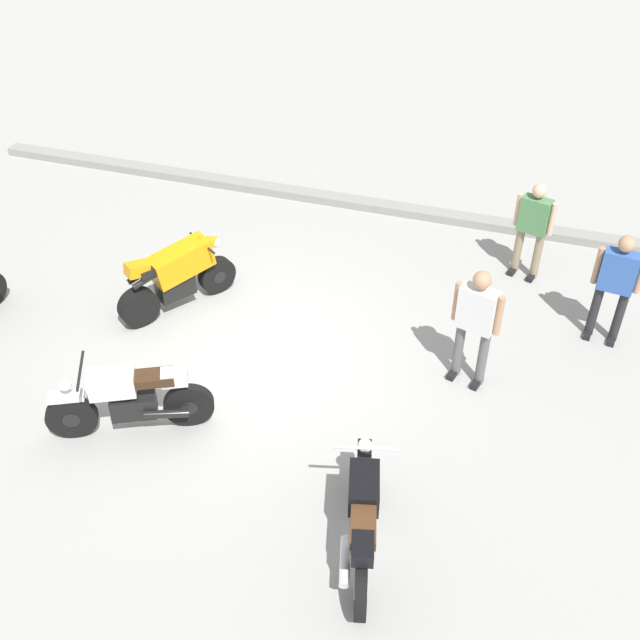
{
  "coord_description": "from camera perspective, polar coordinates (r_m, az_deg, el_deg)",
  "views": [
    {
      "loc": [
        3.49,
        -7.48,
        7.22
      ],
      "look_at": [
        1.07,
        0.26,
        0.75
      ],
      "focal_mm": 42.95,
      "sensor_mm": 36.0,
      "label": 1
    }
  ],
  "objects": [
    {
      "name": "person_in_blue_shirt",
      "position": [
        11.43,
        21.18,
        2.7
      ],
      "size": [
        0.67,
        0.36,
        1.73
      ],
      "rotation": [
        0.0,
        0.0,
        4.58
      ],
      "color": "#262628",
      "rests_on": "ground"
    },
    {
      "name": "person_in_green_shirt",
      "position": [
        12.48,
        15.58,
        6.85
      ],
      "size": [
        0.64,
        0.41,
        1.65
      ],
      "rotation": [
        0.0,
        0.0,
        4.43
      ],
      "color": "gray",
      "rests_on": "ground"
    },
    {
      "name": "motorcycle_orange_sportbike",
      "position": [
        11.69,
        -10.57,
        3.35
      ],
      "size": [
        1.28,
        1.71,
        1.14
      ],
      "rotation": [
        0.0,
        0.0,
        0.96
      ],
      "color": "black",
      "rests_on": "ground"
    },
    {
      "name": "curb_edge",
      "position": [
        14.46,
        1.09,
        8.99
      ],
      "size": [
        14.0,
        0.3,
        0.15
      ],
      "primitive_type": "cube",
      "color": "gray",
      "rests_on": "ground"
    },
    {
      "name": "motorcycle_silver_cruiser",
      "position": [
        9.84,
        -14.02,
        -5.78
      ],
      "size": [
        1.94,
        1.04,
        1.09
      ],
      "rotation": [
        0.0,
        0.0,
        3.59
      ],
      "color": "black",
      "rests_on": "ground"
    },
    {
      "name": "person_in_white_shirt",
      "position": [
        10.13,
        11.53,
        0.03
      ],
      "size": [
        0.68,
        0.42,
        1.78
      ],
      "rotation": [
        0.0,
        0.0,
        4.44
      ],
      "color": "#59595B",
      "rests_on": "ground"
    },
    {
      "name": "motorcycle_black_cruiser",
      "position": [
        8.38,
        3.17,
        -14.52
      ],
      "size": [
        0.77,
        2.06,
        1.09
      ],
      "rotation": [
        0.0,
        0.0,
        1.81
      ],
      "color": "black",
      "rests_on": "ground"
    },
    {
      "name": "ground_plane",
      "position": [
        10.96,
        -5.77,
        -2.82
      ],
      "size": [
        40.0,
        40.0,
        0.0
      ],
      "primitive_type": "plane",
      "color": "#9E9E99"
    }
  ]
}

